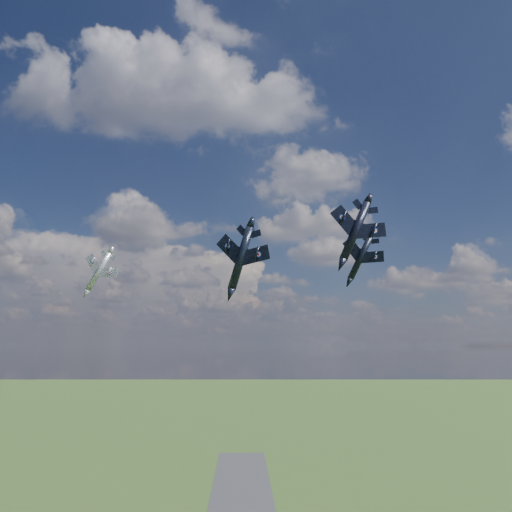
{
  "coord_description": "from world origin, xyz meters",
  "views": [
    {
      "loc": [
        -0.05,
        -79.42,
        65.76
      ],
      "look_at": [
        2.46,
        12.53,
        82.43
      ],
      "focal_mm": 35.0,
      "sensor_mm": 36.0,
      "label": 1
    }
  ],
  "objects_px": {
    "jet_lead_navy": "(241,258)",
    "jet_right_navy": "(355,231)",
    "jet_high_navy": "(361,257)",
    "jet_left_silver": "(99,271)"
  },
  "relations": [
    {
      "from": "jet_right_navy",
      "to": "jet_left_silver",
      "type": "distance_m",
      "value": 58.13
    },
    {
      "from": "jet_high_navy",
      "to": "jet_left_silver",
      "type": "distance_m",
      "value": 54.97
    },
    {
      "from": "jet_lead_navy",
      "to": "jet_right_navy",
      "type": "xyz_separation_m",
      "value": [
        16.89,
        -20.81,
        0.42
      ]
    },
    {
      "from": "jet_high_navy",
      "to": "jet_lead_navy",
      "type": "bearing_deg",
      "value": -139.12
    },
    {
      "from": "jet_left_silver",
      "to": "jet_lead_navy",
      "type": "bearing_deg",
      "value": -11.04
    },
    {
      "from": "jet_right_navy",
      "to": "jet_high_navy",
      "type": "relative_size",
      "value": 0.95
    },
    {
      "from": "jet_high_navy",
      "to": "jet_left_silver",
      "type": "xyz_separation_m",
      "value": [
        -54.64,
        5.46,
        -2.41
      ]
    },
    {
      "from": "jet_lead_navy",
      "to": "jet_high_navy",
      "type": "distance_m",
      "value": 25.81
    },
    {
      "from": "jet_lead_navy",
      "to": "jet_right_navy",
      "type": "height_order",
      "value": "jet_right_navy"
    },
    {
      "from": "jet_left_silver",
      "to": "jet_high_navy",
      "type": "bearing_deg",
      "value": 7.15
    }
  ]
}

